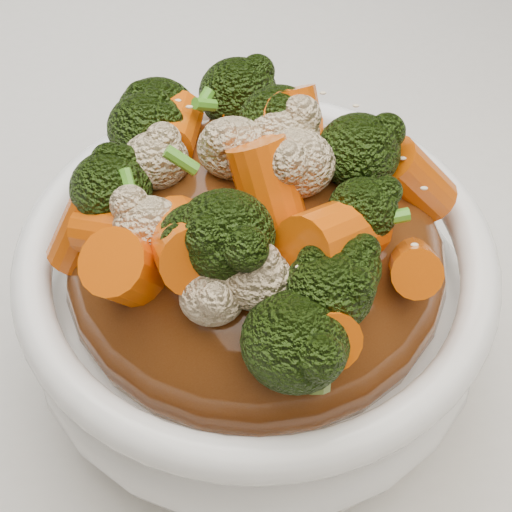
{
  "coord_description": "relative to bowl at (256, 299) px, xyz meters",
  "views": [
    {
      "loc": [
        -0.06,
        -0.25,
        1.09
      ],
      "look_at": [
        -0.05,
        -0.03,
        0.82
      ],
      "focal_mm": 55.0,
      "sensor_mm": 36.0,
      "label": 1
    }
  ],
  "objects": [
    {
      "name": "tablecloth",
      "position": [
        0.05,
        0.03,
        -0.06
      ],
      "size": [
        1.2,
        0.8,
        0.04
      ],
      "primitive_type": "cube",
      "color": "silver",
      "rests_on": "dining_table"
    },
    {
      "name": "bowl",
      "position": [
        0.0,
        0.0,
        0.0
      ],
      "size": [
        0.25,
        0.25,
        0.08
      ],
      "primitive_type": null,
      "rotation": [
        0.0,
        0.0,
        -0.2
      ],
      "color": "white",
      "rests_on": "tablecloth"
    },
    {
      "name": "sauce_base",
      "position": [
        0.0,
        0.0,
        0.03
      ],
      "size": [
        0.2,
        0.2,
        0.09
      ],
      "primitive_type": "ellipsoid",
      "rotation": [
        0.0,
        0.0,
        -0.2
      ],
      "color": "#572A0F",
      "rests_on": "bowl"
    },
    {
      "name": "carrots",
      "position": [
        0.0,
        0.0,
        0.09
      ],
      "size": [
        0.2,
        0.2,
        0.05
      ],
      "primitive_type": null,
      "rotation": [
        0.0,
        0.0,
        -0.2
      ],
      "color": "#D65306",
      "rests_on": "sauce_base"
    },
    {
      "name": "broccoli",
      "position": [
        0.0,
        0.0,
        0.09
      ],
      "size": [
        0.2,
        0.2,
        0.04
      ],
      "primitive_type": null,
      "rotation": [
        0.0,
        0.0,
        -0.2
      ],
      "color": "black",
      "rests_on": "sauce_base"
    },
    {
      "name": "cauliflower",
      "position": [
        0.0,
        0.0,
        0.09
      ],
      "size": [
        0.2,
        0.2,
        0.04
      ],
      "primitive_type": null,
      "rotation": [
        0.0,
        0.0,
        -0.2
      ],
      "color": "beige",
      "rests_on": "sauce_base"
    },
    {
      "name": "scallions",
      "position": [
        -0.0,
        -0.0,
        0.09
      ],
      "size": [
        0.15,
        0.15,
        0.02
      ],
      "primitive_type": null,
      "rotation": [
        0.0,
        0.0,
        -0.2
      ],
      "color": "#489622",
      "rests_on": "sauce_base"
    },
    {
      "name": "sesame_seeds",
      "position": [
        0.0,
        -0.0,
        0.09
      ],
      "size": [
        0.18,
        0.18,
        0.01
      ],
      "primitive_type": null,
      "rotation": [
        0.0,
        0.0,
        -0.2
      ],
      "color": "beige",
      "rests_on": "sauce_base"
    }
  ]
}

